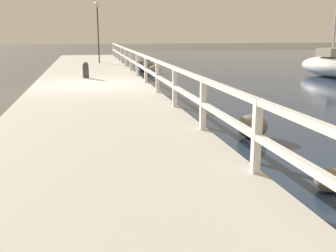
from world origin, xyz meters
name	(u,v)px	position (x,y,z in m)	size (l,w,h in m)	color
ground_plane	(92,94)	(0.00, 0.00, 0.00)	(120.00, 120.00, 0.00)	#4C473D
dock_walkway	(92,89)	(0.00, 0.00, 0.17)	(3.95, 36.00, 0.35)	beige
railing	(146,64)	(1.88, 0.00, 0.99)	(0.10, 32.50, 0.95)	white
boulder_downstream	(330,180)	(2.96, -9.27, 0.16)	(0.43, 0.39, 0.32)	slate
boulder_mid_strip	(155,69)	(3.26, 6.19, 0.23)	(0.61, 0.55, 0.46)	gray
boulder_upstream	(252,126)	(3.05, -6.48, 0.24)	(0.63, 0.57, 0.47)	slate
boulder_far_strip	(148,67)	(3.06, 7.14, 0.28)	(0.74, 0.66, 0.55)	#666056
boulder_water_edge	(145,62)	(3.58, 11.63, 0.24)	(0.64, 0.58, 0.48)	#666056
boulder_near_dock	(143,65)	(3.00, 8.50, 0.28)	(0.74, 0.66, 0.55)	#666056
mooring_bollard	(86,70)	(-0.18, 1.93, 0.66)	(0.23, 0.23, 0.62)	#333338
dock_lamp	(98,17)	(0.60, 9.61, 2.89)	(0.28, 0.28, 3.38)	#2D2D33
sailboat_white	(331,65)	(11.25, 3.17, 0.55)	(2.11, 3.97, 6.19)	white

